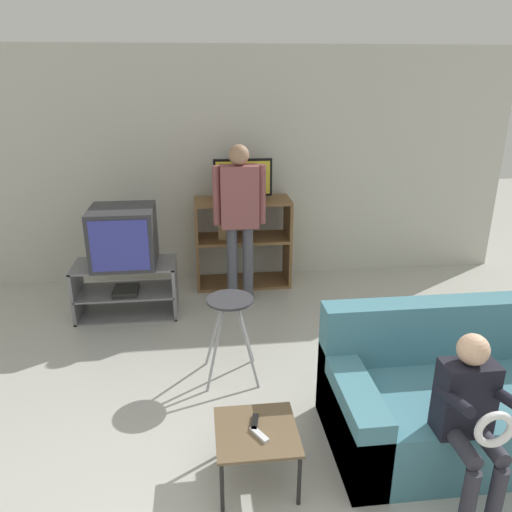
% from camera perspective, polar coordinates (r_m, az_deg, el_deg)
% --- Properties ---
extents(wall_back, '(6.40, 0.06, 2.60)m').
position_cam_1_polar(wall_back, '(5.74, -2.37, 10.05)').
color(wall_back, beige).
rests_on(wall_back, ground_plane).
extents(tv_stand, '(1.00, 0.48, 0.54)m').
position_cam_1_polar(tv_stand, '(5.19, -14.56, -3.71)').
color(tv_stand, slate).
rests_on(tv_stand, ground_plane).
extents(television_main, '(0.61, 0.57, 0.57)m').
position_cam_1_polar(television_main, '(4.99, -14.91, 2.17)').
color(television_main, '#2D2D33').
rests_on(television_main, tv_stand).
extents(media_shelf, '(1.06, 0.45, 1.00)m').
position_cam_1_polar(media_shelf, '(5.66, -1.54, 1.65)').
color(media_shelf, brown).
rests_on(media_shelf, ground_plane).
extents(television_flat, '(0.64, 0.20, 0.45)m').
position_cam_1_polar(television_flat, '(5.47, -1.51, 8.61)').
color(television_flat, black).
rests_on(television_flat, media_shelf).
extents(folding_stool, '(0.42, 0.41, 0.69)m').
position_cam_1_polar(folding_stool, '(3.90, -2.97, -6.57)').
color(folding_stool, '#99999E').
rests_on(folding_stool, ground_plane).
extents(snack_table, '(0.48, 0.48, 0.36)m').
position_cam_1_polar(snack_table, '(3.11, 0.05, -19.81)').
color(snack_table, brown).
rests_on(snack_table, ground_plane).
extents(remote_control_black, '(0.06, 0.15, 0.02)m').
position_cam_1_polar(remote_control_black, '(3.12, -0.14, -18.48)').
color(remote_control_black, black).
rests_on(remote_control_black, snack_table).
extents(remote_control_white, '(0.10, 0.14, 0.02)m').
position_cam_1_polar(remote_control_white, '(3.04, 0.39, -19.74)').
color(remote_control_white, silver).
rests_on(remote_control_white, snack_table).
extents(couch, '(1.79, 0.92, 0.87)m').
position_cam_1_polar(couch, '(3.70, 22.58, -14.83)').
color(couch, teal).
rests_on(couch, ground_plane).
extents(person_standing_adult, '(0.53, 0.20, 1.67)m').
position_cam_1_polar(person_standing_adult, '(5.05, -1.90, 5.30)').
color(person_standing_adult, '#4C4C56').
rests_on(person_standing_adult, ground_plane).
extents(person_seated_child, '(0.33, 0.43, 1.04)m').
position_cam_1_polar(person_seated_child, '(3.03, 23.36, -16.10)').
color(person_seated_child, '#2D2D38').
rests_on(person_seated_child, ground_plane).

